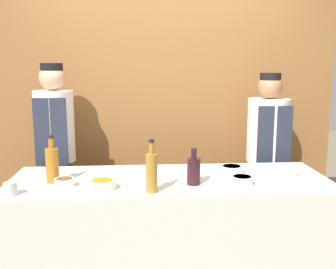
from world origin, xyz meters
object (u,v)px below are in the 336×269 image
(sauce_bowl_white, at_px, (242,180))
(bottle_vinegar, at_px, (152,172))
(sauce_bowl_brown, at_px, (65,182))
(chef_right, at_px, (267,158))
(cutting_board, at_px, (138,175))
(cup_steel, at_px, (11,189))
(sauce_bowl_red, at_px, (232,169))
(bottle_amber, at_px, (52,164))
(sauce_bowl_green, at_px, (290,172))
(sauce_bowl_orange, at_px, (103,184))
(chef_left, at_px, (56,154))
(bottle_wine, at_px, (194,170))

(sauce_bowl_white, xyz_separation_m, bottle_vinegar, (-0.59, -0.11, 0.10))
(sauce_bowl_brown, height_order, bottle_vinegar, bottle_vinegar)
(sauce_bowl_white, distance_m, chef_right, 0.98)
(sauce_bowl_white, distance_m, cutting_board, 0.72)
(cup_steel, bearing_deg, sauce_bowl_white, 4.34)
(sauce_bowl_red, xyz_separation_m, sauce_bowl_brown, (-1.14, -0.22, -0.00))
(bottle_amber, xyz_separation_m, cup_steel, (-0.20, -0.25, -0.09))
(sauce_bowl_red, relative_size, cup_steel, 1.94)
(sauce_bowl_red, relative_size, bottle_vinegar, 0.48)
(sauce_bowl_red, bearing_deg, sauce_bowl_white, -88.51)
(bottle_vinegar, bearing_deg, cup_steel, 179.95)
(sauce_bowl_green, xyz_separation_m, sauce_bowl_orange, (-1.29, -0.21, 0.00))
(sauce_bowl_orange, bearing_deg, sauce_bowl_white, 1.65)
(cutting_board, distance_m, chef_left, 0.93)
(bottle_vinegar, bearing_deg, sauce_bowl_green, 16.71)
(cutting_board, bearing_deg, bottle_vinegar, -76.13)
(bottle_wine, height_order, bottle_amber, bottle_amber)
(sauce_bowl_brown, distance_m, bottle_vinegar, 0.59)
(chef_right, bearing_deg, bottle_amber, -156.76)
(sauce_bowl_orange, xyz_separation_m, bottle_wine, (0.58, 0.06, 0.06))
(bottle_amber, bearing_deg, cup_steel, -128.00)
(bottle_wine, bearing_deg, sauce_bowl_brown, 179.06)
(sauce_bowl_red, distance_m, chef_left, 1.49)
(sauce_bowl_orange, distance_m, cup_steel, 0.54)
(sauce_bowl_white, relative_size, chef_right, 0.09)
(sauce_bowl_orange, relative_size, bottle_amber, 0.53)
(sauce_bowl_brown, distance_m, chef_left, 0.85)
(bottle_amber, height_order, cup_steel, bottle_amber)
(sauce_bowl_red, relative_size, sauce_bowl_white, 1.11)
(bottle_amber, bearing_deg, cutting_board, 10.06)
(sauce_bowl_red, relative_size, chef_left, 0.09)
(sauce_bowl_red, distance_m, bottle_amber, 1.24)
(sauce_bowl_orange, distance_m, bottle_vinegar, 0.33)
(cutting_board, bearing_deg, chef_left, 137.94)
(sauce_bowl_red, distance_m, sauce_bowl_green, 0.40)
(bottle_wine, xyz_separation_m, chef_right, (0.76, 0.84, -0.13))
(sauce_bowl_white, relative_size, cup_steel, 1.75)
(sauce_bowl_brown, relative_size, cutting_board, 0.33)
(cutting_board, height_order, bottle_vinegar, bottle_vinegar)
(bottle_vinegar, bearing_deg, sauce_bowl_white, 10.51)
(bottle_vinegar, height_order, cup_steel, bottle_vinegar)
(bottle_amber, relative_size, chef_left, 0.19)
(bottle_vinegar, distance_m, bottle_amber, 0.70)
(bottle_wine, distance_m, chef_right, 1.14)
(sauce_bowl_green, distance_m, chef_left, 1.89)
(sauce_bowl_brown, xyz_separation_m, chef_left, (-0.23, 0.82, -0.01))
(sauce_bowl_brown, xyz_separation_m, chef_right, (1.60, 0.82, -0.07))
(bottle_amber, bearing_deg, chef_left, 100.23)
(cutting_board, relative_size, chef_left, 0.23)
(sauce_bowl_brown, distance_m, chef_right, 1.80)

